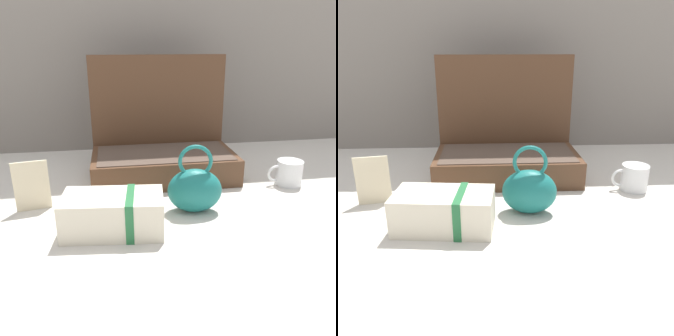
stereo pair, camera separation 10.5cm
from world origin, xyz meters
TOP-DOWN VIEW (x-y plane):
  - ground_plane at (0.00, 0.00)m, footprint 6.00×6.00m
  - open_suitcase at (0.03, 0.19)m, footprint 0.51×0.28m
  - teal_pouch_handbag at (0.07, -0.12)m, footprint 0.17×0.11m
  - cream_toiletry_bag at (-0.16, -0.20)m, footprint 0.27×0.16m
  - coffee_mug at (0.44, 0.02)m, footprint 0.12×0.09m
  - info_card_left at (-0.39, -0.04)m, footprint 0.10×0.02m

SIDE VIEW (x-z plane):
  - ground_plane at x=0.00m, z-range 0.00..0.00m
  - coffee_mug at x=0.44m, z-range 0.00..0.09m
  - cream_toiletry_bag at x=-0.16m, z-range 0.00..0.10m
  - teal_pouch_handbag at x=0.07m, z-range -0.03..0.17m
  - info_card_left at x=-0.39m, z-range 0.00..0.15m
  - open_suitcase at x=0.03m, z-range -0.12..0.31m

